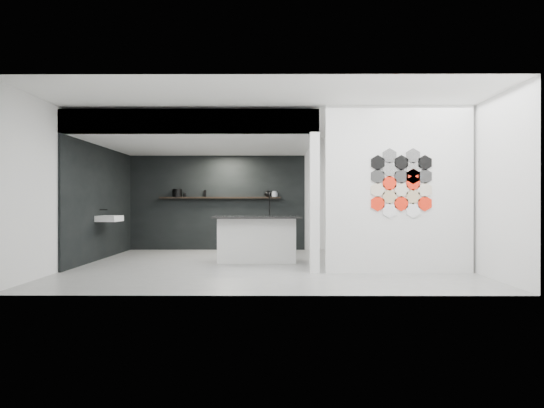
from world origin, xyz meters
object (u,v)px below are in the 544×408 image
at_px(kettle, 268,194).
at_px(utensil_cup, 185,195).
at_px(partition_panel, 398,189).
at_px(wall_basin, 109,219).
at_px(glass_bowl, 275,195).
at_px(kitchen_island, 257,238).
at_px(glass_vase, 275,194).
at_px(bottle_dark, 205,193).
at_px(stockpot, 177,193).

relative_size(kettle, utensil_cup, 2.00).
height_order(partition_panel, wall_basin, partition_panel).
xyz_separation_m(glass_bowl, utensil_cup, (-2.23, 0.00, -0.01)).
height_order(kitchen_island, kettle, kettle).
height_order(wall_basin, kitchen_island, kitchen_island).
relative_size(kitchen_island, glass_vase, 12.23).
relative_size(kitchen_island, kettle, 9.62).
relative_size(partition_panel, wall_basin, 4.67).
height_order(glass_vase, bottle_dark, bottle_dark).
bearing_deg(partition_panel, glass_bowl, 118.23).
relative_size(partition_panel, kitchen_island, 1.62).
relative_size(kitchen_island, utensil_cup, 19.22).
relative_size(stockpot, glass_vase, 1.64).
height_order(glass_bowl, glass_vase, glass_vase).
height_order(wall_basin, utensil_cup, utensil_cup).
height_order(partition_panel, stockpot, partition_panel).
bearing_deg(bottle_dark, glass_vase, 0.00).
distance_m(wall_basin, kettle, 3.87).
bearing_deg(kitchen_island, kettle, 84.94).
xyz_separation_m(kettle, bottle_dark, (-1.56, 0.00, 0.01)).
xyz_separation_m(bottle_dark, utensil_cup, (-0.50, 0.00, -0.04)).
bearing_deg(kitchen_island, utensil_cup, 127.15).
bearing_deg(glass_bowl, kitchen_island, -98.23).
relative_size(wall_basin, glass_bowl, 4.02).
bearing_deg(utensil_cup, bottle_dark, 0.00).
relative_size(wall_basin, kettle, 3.33).
xyz_separation_m(stockpot, kettle, (2.24, 0.00, -0.02)).
xyz_separation_m(partition_panel, bottle_dark, (-3.80, 3.87, 0.00)).
bearing_deg(bottle_dark, kitchen_island, -60.32).
bearing_deg(glass_vase, glass_bowl, 0.00).
relative_size(glass_bowl, glass_vase, 1.05).
height_order(kettle, bottle_dark, bottle_dark).
distance_m(kettle, utensil_cup, 2.06).
relative_size(wall_basin, bottle_dark, 3.53).
distance_m(partition_panel, wall_basin, 5.78).
bearing_deg(wall_basin, glass_vase, 31.35).
bearing_deg(glass_bowl, wall_basin, -148.65).
height_order(glass_bowl, utensil_cup, glass_bowl).
relative_size(stockpot, bottle_dark, 1.37).
bearing_deg(glass_vase, stockpot, 180.00).
xyz_separation_m(wall_basin, utensil_cup, (1.16, 2.07, 0.52)).
bearing_deg(bottle_dark, wall_basin, -128.85).
bearing_deg(bottle_dark, kettle, 0.00).
relative_size(stockpot, glass_bowl, 1.55).
bearing_deg(stockpot, partition_panel, -40.77).
xyz_separation_m(wall_basin, stockpot, (0.98, 2.07, 0.56)).
bearing_deg(partition_panel, glass_vase, 118.23).
xyz_separation_m(partition_panel, glass_vase, (-2.08, 3.87, -0.01)).
xyz_separation_m(wall_basin, glass_vase, (3.39, 2.07, 0.54)).
bearing_deg(bottle_dark, utensil_cup, 180.00).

